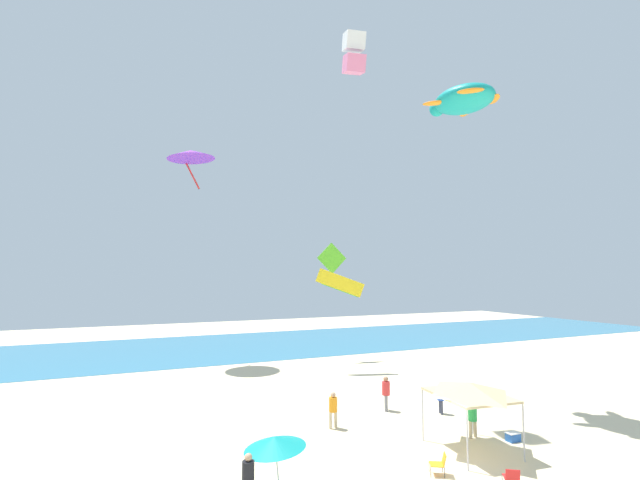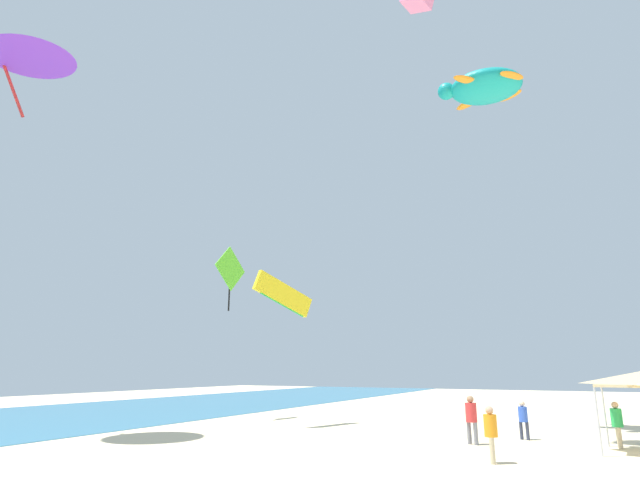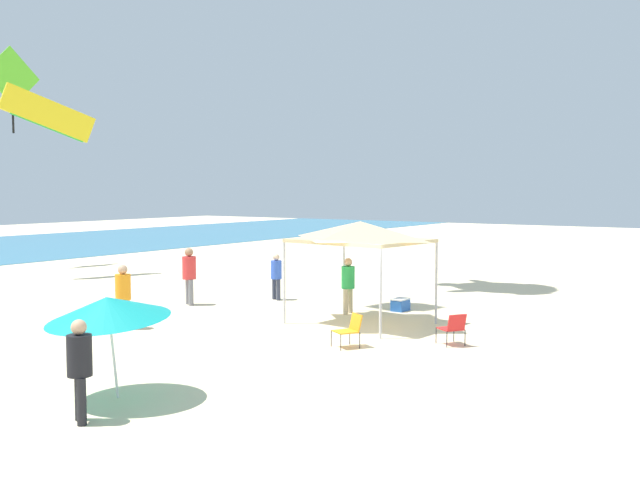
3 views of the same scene
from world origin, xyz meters
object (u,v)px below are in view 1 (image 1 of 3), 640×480
(canopy_tent, at_px, (469,389))
(cooler_box, at_px, (513,437))
(person_near_umbrella, at_px, (248,475))
(kite_turtle_teal, at_px, (463,100))
(folding_chair_near_cooler, at_px, (512,477))
(kite_delta_purple, at_px, (191,154))
(person_kite_handler, at_px, (386,391))
(person_by_tent, at_px, (333,407))
(beach_umbrella, at_px, (275,442))
(kite_box_white, at_px, (354,53))
(person_beachcomber, at_px, (473,416))
(kite_parafoil_yellow, at_px, (340,283))
(folding_chair_right_of_tent, at_px, (440,462))
(kite_diamond_lime, at_px, (332,260))
(person_watching_sky, at_px, (441,396))

(canopy_tent, relative_size, cooler_box, 5.97)
(person_near_umbrella, distance_m, kite_turtle_teal, 24.38)
(folding_chair_near_cooler, bearing_deg, kite_delta_purple, -40.33)
(person_kite_handler, bearing_deg, person_by_tent, 138.98)
(folding_chair_near_cooler, height_order, person_near_umbrella, person_near_umbrella)
(beach_umbrella, bearing_deg, person_near_umbrella, -150.36)
(kite_box_white, bearing_deg, person_kite_handler, -20.09)
(canopy_tent, height_order, person_beachcomber, canopy_tent)
(beach_umbrella, xyz_separation_m, person_beachcomber, (10.34, 1.24, -0.69))
(canopy_tent, bearing_deg, cooler_box, 1.27)
(beach_umbrella, xyz_separation_m, person_near_umbrella, (-1.14, -0.65, -0.69))
(person_by_tent, distance_m, kite_parafoil_yellow, 14.84)
(folding_chair_near_cooler, bearing_deg, person_beachcomber, -83.29)
(person_by_tent, xyz_separation_m, person_kite_handler, (4.05, 1.42, 0.07))
(person_beachcomber, height_order, kite_box_white, kite_box_white)
(kite_delta_purple, relative_size, kite_box_white, 1.84)
(folding_chair_right_of_tent, distance_m, kite_delta_purple, 33.51)
(folding_chair_right_of_tent, bearing_deg, kite_diamond_lime, -165.00)
(canopy_tent, distance_m, person_watching_sky, 5.48)
(person_beachcomber, relative_size, kite_delta_purple, 0.34)
(canopy_tent, relative_size, person_by_tent, 2.07)
(person_by_tent, bearing_deg, cooler_box, 135.71)
(person_beachcomber, height_order, person_watching_sky, person_beachcomber)
(person_near_umbrella, relative_size, kite_turtle_teal, 0.35)
(beach_umbrella, relative_size, person_watching_sky, 1.42)
(cooler_box, distance_m, person_watching_sky, 4.75)
(person_near_umbrella, height_order, person_watching_sky, person_near_umbrella)
(kite_turtle_teal, bearing_deg, kite_delta_purple, 25.08)
(person_beachcomber, xyz_separation_m, person_near_umbrella, (-11.48, -1.88, 0.00))
(beach_umbrella, relative_size, kite_box_white, 0.83)
(kite_parafoil_yellow, relative_size, kite_turtle_teal, 0.78)
(beach_umbrella, height_order, cooler_box, beach_umbrella)
(folding_chair_right_of_tent, distance_m, person_beachcomber, 4.80)
(person_by_tent, height_order, person_kite_handler, person_kite_handler)
(person_beachcomber, bearing_deg, kite_box_white, -69.52)
(cooler_box, distance_m, kite_parafoil_yellow, 18.34)
(beach_umbrella, distance_m, kite_box_white, 22.35)
(kite_diamond_lime, bearing_deg, kite_box_white, -102.51)
(kite_diamond_lime, bearing_deg, person_watching_sky, -87.07)
(person_kite_handler, bearing_deg, kite_box_white, 88.51)
(folding_chair_right_of_tent, distance_m, kite_turtle_teal, 21.21)
(person_near_umbrella, bearing_deg, person_by_tent, -14.48)
(folding_chair_right_of_tent, xyz_separation_m, cooler_box, (5.42, 1.45, -0.27))
(folding_chair_near_cooler, bearing_deg, canopy_tent, -75.11)
(kite_box_white, bearing_deg, kite_delta_purple, 122.70)
(person_by_tent, bearing_deg, person_kite_handler, -169.37)
(kite_diamond_lime, bearing_deg, person_kite_handler, -96.49)
(canopy_tent, bearing_deg, kite_parafoil_yellow, 83.46)
(person_by_tent, relative_size, kite_delta_purple, 0.35)
(folding_chair_right_of_tent, bearing_deg, kite_parafoil_yellow, -164.26)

